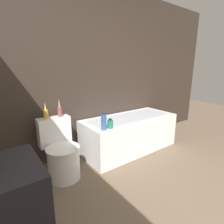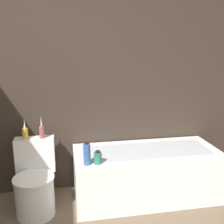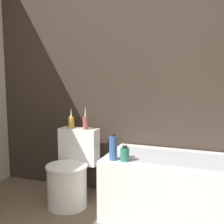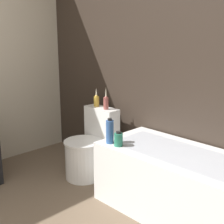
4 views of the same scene
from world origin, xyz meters
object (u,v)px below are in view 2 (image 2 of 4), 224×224
Objects in this scene: toilet at (35,184)px; shampoo_bottle_short at (98,158)px; shampoo_bottle_tall at (87,154)px; vase_silver at (42,131)px; bathtub at (146,173)px; vase_gold at (25,132)px.

shampoo_bottle_short is at bearing -16.57° from toilet.
shampoo_bottle_tall reaches higher than shampoo_bottle_short.
vase_silver is at bearing 64.56° from toilet.
bathtub is at bearing 19.98° from shampoo_bottle_tall.
shampoo_bottle_short is (0.11, 0.00, -0.05)m from shampoo_bottle_tall.
shampoo_bottle_short is (0.55, -0.37, -0.19)m from vase_silver.
bathtub is 1.22m from toilet.
vase_silver reaches higher than shampoo_bottle_tall.
toilet is 3.52× the size of vase_gold.
vase_silver is (-1.13, 0.13, 0.53)m from bathtub.
shampoo_bottle_short is (-0.58, -0.25, 0.34)m from bathtub.
toilet reaches higher than shampoo_bottle_short.
vase_silver reaches higher than bathtub.
shampoo_bottle_short is at bearing -34.11° from vase_silver.
vase_gold is 0.18m from vase_silver.
shampoo_bottle_tall is (-0.69, -0.25, 0.39)m from bathtub.
shampoo_bottle_short is (0.72, -0.39, -0.18)m from vase_gold.
shampoo_bottle_short is at bearing 1.96° from shampoo_bottle_tall.
toilet is 0.68m from shampoo_bottle_tall.
vase_silver is at bearing -6.13° from vase_gold.
shampoo_bottle_tall is 0.12m from shampoo_bottle_short.
vase_gold reaches higher than bathtub.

